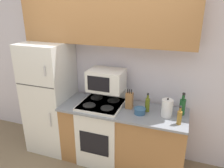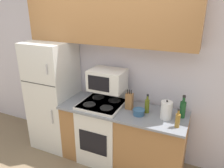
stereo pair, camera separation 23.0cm
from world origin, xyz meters
name	(u,v)px [view 1 (the left image)]	position (x,y,z in m)	size (l,w,h in m)	color
wall_back	(110,71)	(0.00, 0.67, 1.27)	(8.00, 0.05, 2.55)	silver
lower_cabinets	(122,136)	(0.32, 0.30, 0.44)	(1.74, 0.64, 0.89)	#9E6B3D
refrigerator	(50,98)	(-0.87, 0.32, 0.86)	(0.65, 0.66, 1.72)	silver
upper_cabinets	(105,16)	(0.00, 0.49, 2.08)	(2.38, 0.31, 0.72)	#9E6B3D
stove	(102,130)	(0.01, 0.29, 0.48)	(0.59, 0.62, 1.09)	silver
microwave	(106,80)	(0.04, 0.39, 1.24)	(0.49, 0.37, 0.29)	silver
knife_block	(129,100)	(0.40, 0.34, 1.00)	(0.09, 0.08, 0.28)	#9E6B3D
bowl	(140,111)	(0.57, 0.22, 0.93)	(0.16, 0.16, 0.08)	#335B84
bottle_olive_oil	(147,104)	(0.65, 0.33, 0.99)	(0.06, 0.06, 0.26)	#5B6619
bottle_wine_green	(182,106)	(1.09, 0.39, 1.01)	(0.08, 0.08, 0.30)	#194C23
bottle_vinegar	(179,117)	(1.07, 0.12, 0.98)	(0.06, 0.06, 0.24)	olive
kettle	(167,108)	(0.91, 0.28, 1.00)	(0.14, 0.14, 0.25)	white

